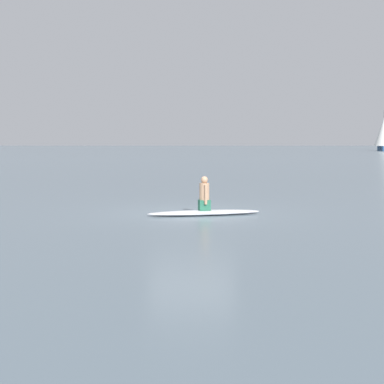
# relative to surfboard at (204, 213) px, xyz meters

# --- Properties ---
(ground_plane) EXTENTS (400.00, 400.00, 0.00)m
(ground_plane) POSITION_rel_surfboard_xyz_m (-0.36, 0.46, -0.07)
(ground_plane) COLOR slate
(surfboard) EXTENTS (3.35, 1.39, 0.14)m
(surfboard) POSITION_rel_surfboard_xyz_m (0.00, 0.00, 0.00)
(surfboard) COLOR white
(surfboard) RESTS_ON ground
(person_paddler) EXTENTS (0.37, 0.43, 0.97)m
(person_paddler) POSITION_rel_surfboard_xyz_m (0.00, 0.00, 0.51)
(person_paddler) COLOR #26664C
(person_paddler) RESTS_ON surfboard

